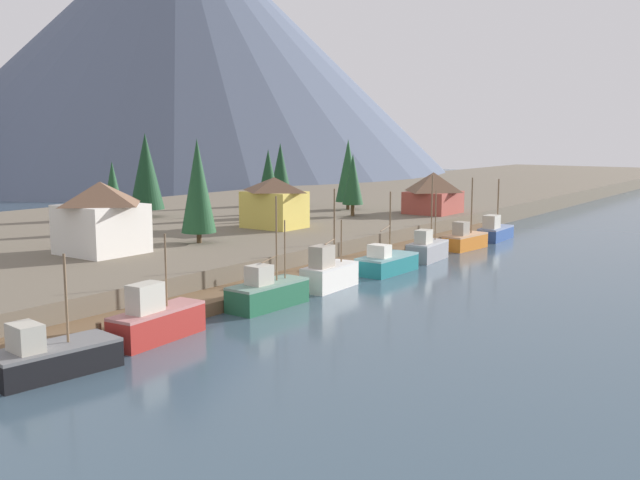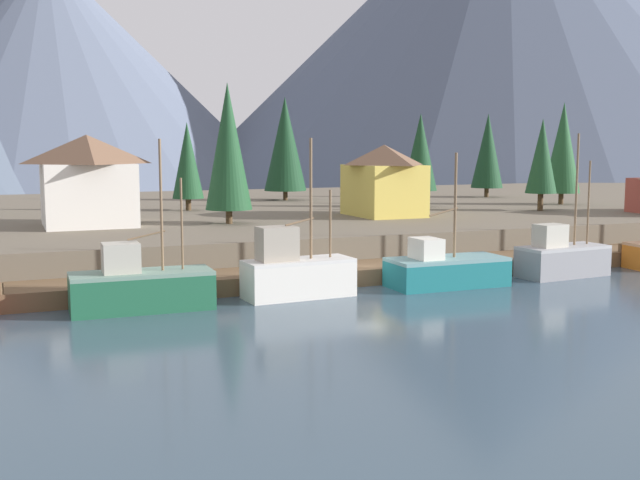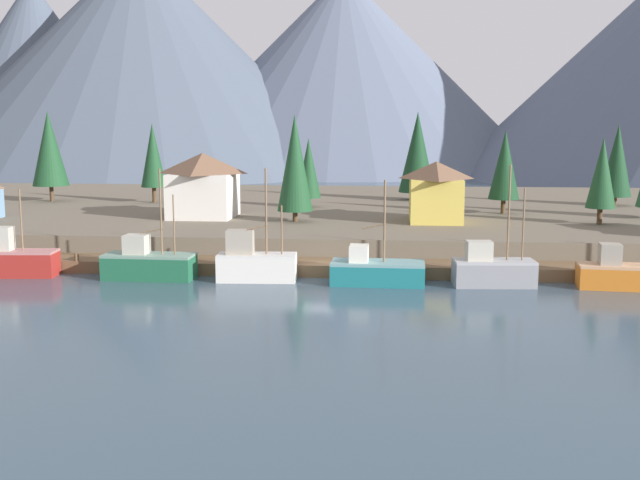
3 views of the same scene
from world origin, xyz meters
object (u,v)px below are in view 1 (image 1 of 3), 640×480
fishing_boat_black (51,357)px  fishing_boat_blue (495,231)px  fishing_boat_white (329,273)px  house_white (101,217)px  fishing_boat_grey (427,249)px  conifer_centre (113,192)px  house_yellow (274,202)px  conifer_near_right (146,171)px  conifer_mid_left (268,178)px  fishing_boat_green (267,293)px  conifer_far_right (348,171)px  fishing_boat_teal (386,263)px  conifer_near_left (198,186)px  house_red (433,192)px  conifer_mid_right (280,171)px  fishing_boat_red (156,321)px  fishing_boat_orange (465,240)px  conifer_back_left (353,179)px

fishing_boat_black → fishing_boat_blue: (65.00, 0.52, 0.11)m
fishing_boat_white → fishing_boat_blue: fishing_boat_white is taller
house_white → fishing_boat_grey: bearing=-35.9°
fishing_boat_blue → conifer_centre: (-36.00, 30.23, 5.90)m
fishing_boat_grey → house_yellow: size_ratio=1.31×
conifer_near_right → conifer_mid_left: conifer_near_right is taller
fishing_boat_green → conifer_far_right: conifer_far_right is taller
fishing_boat_blue → house_yellow: house_yellow is taller
fishing_boat_teal → conifer_near_left: conifer_near_left is taller
house_red → conifer_mid_right: conifer_mid_right is taller
fishing_boat_white → conifer_far_right: 44.50m
fishing_boat_red → fishing_boat_white: size_ratio=0.83×
conifer_near_left → conifer_centre: (-0.10, 13.23, -1.28)m
fishing_boat_white → conifer_near_left: conifer_near_left is taller
fishing_boat_blue → house_red: bearing=69.6°
fishing_boat_black → fishing_boat_green: (19.59, 0.53, 0.16)m
fishing_boat_teal → house_white: (-18.39, 19.78, 4.90)m
house_red → house_white: 50.00m
fishing_boat_white → fishing_boat_grey: fishing_boat_grey is taller
conifer_near_left → conifer_far_right: (36.47, 6.07, -0.13)m
conifer_near_left → house_white: bearing=165.3°
fishing_boat_black → fishing_boat_white: (28.08, 0.62, 0.36)m
fishing_boat_teal → conifer_near_right: size_ratio=0.71×
fishing_boat_red → conifer_far_right: 62.24m
conifer_near_left → fishing_boat_blue: bearing=-25.3°
house_red → conifer_far_right: (-2.76, 12.46, 2.77)m
fishing_boat_red → fishing_boat_grey: bearing=-5.2°
fishing_boat_white → house_red: size_ratio=1.18×
fishing_boat_orange → conifer_near_left: size_ratio=0.79×
conifer_back_left → conifer_centre: size_ratio=1.04×
house_yellow → fishing_boat_teal: bearing=-106.4°
conifer_back_left → conifer_near_left: bearing=-178.5°
fishing_boat_teal → conifer_near_left: size_ratio=0.75×
house_white → conifer_mid_left: 32.22m
fishing_boat_teal → fishing_boat_orange: bearing=1.3°
fishing_boat_white → house_red: (40.27, 10.52, 4.03)m
fishing_boat_grey → house_yellow: 19.30m
fishing_boat_grey → conifer_mid_left: conifer_mid_left is taller
conifer_near_left → conifer_back_left: size_ratio=1.27×
fishing_boat_black → conifer_back_left: size_ratio=0.89×
fishing_boat_teal → fishing_boat_grey: (8.75, 0.13, 0.20)m
house_red → conifer_back_left: conifer_back_left is taller
fishing_boat_orange → conifer_centre: 40.88m
fishing_boat_orange → house_yellow: 22.96m
fishing_boat_green → conifer_near_left: size_ratio=0.82×
fishing_boat_white → house_white: size_ratio=1.25×
conifer_near_left → fishing_boat_grey: bearing=-44.7°
fishing_boat_teal → conifer_mid_left: bearing=64.0°
conifer_back_left → conifer_far_right: conifer_far_right is taller
fishing_boat_teal → fishing_boat_grey: size_ratio=0.87×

